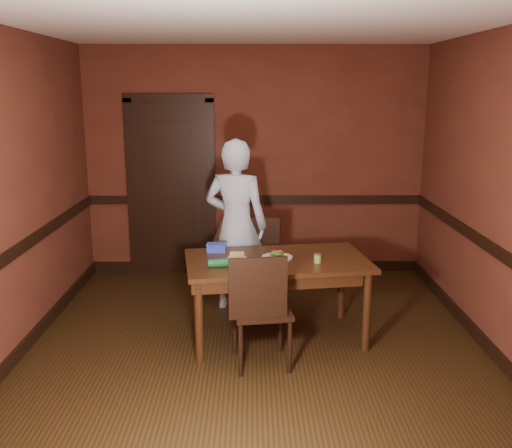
{
  "coord_description": "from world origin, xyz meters",
  "views": [
    {
      "loc": [
        -0.03,
        -4.51,
        2.21
      ],
      "look_at": [
        0.0,
        0.35,
        1.05
      ],
      "focal_mm": 40.0,
      "sensor_mm": 36.0,
      "label": 1
    }
  ],
  "objects_px": {
    "person": "(236,226)",
    "sandwich_plate": "(277,257)",
    "dining_table": "(277,299)",
    "chair_far": "(264,269)",
    "sauce_jar": "(318,258)",
    "chair_near": "(261,308)",
    "cheese_saucer": "(237,256)",
    "food_tub": "(217,248)"
  },
  "relations": [
    {
      "from": "dining_table",
      "to": "food_tub",
      "type": "height_order",
      "value": "food_tub"
    },
    {
      "from": "person",
      "to": "sauce_jar",
      "type": "xyz_separation_m",
      "value": [
        0.72,
        -0.86,
        -0.08
      ]
    },
    {
      "from": "chair_near",
      "to": "sandwich_plate",
      "type": "bearing_deg",
      "value": -114.44
    },
    {
      "from": "chair_far",
      "to": "food_tub",
      "type": "relative_size",
      "value": 5.15
    },
    {
      "from": "person",
      "to": "sandwich_plate",
      "type": "bearing_deg",
      "value": 131.79
    },
    {
      "from": "dining_table",
      "to": "cheese_saucer",
      "type": "xyz_separation_m",
      "value": [
        -0.35,
        0.02,
        0.39
      ]
    },
    {
      "from": "person",
      "to": "cheese_saucer",
      "type": "distance_m",
      "value": 0.73
    },
    {
      "from": "chair_near",
      "to": "cheese_saucer",
      "type": "bearing_deg",
      "value": -76.21
    },
    {
      "from": "chair_far",
      "to": "sauce_jar",
      "type": "relative_size",
      "value": 12.15
    },
    {
      "from": "sandwich_plate",
      "to": "chair_far",
      "type": "bearing_deg",
      "value": 101.19
    },
    {
      "from": "sandwich_plate",
      "to": "chair_near",
      "type": "bearing_deg",
      "value": -106.2
    },
    {
      "from": "dining_table",
      "to": "chair_near",
      "type": "distance_m",
      "value": 0.53
    },
    {
      "from": "person",
      "to": "chair_far",
      "type": "bearing_deg",
      "value": 158.73
    },
    {
      "from": "person",
      "to": "food_tub",
      "type": "bearing_deg",
      "value": 86.18
    },
    {
      "from": "chair_far",
      "to": "chair_near",
      "type": "bearing_deg",
      "value": -77.58
    },
    {
      "from": "chair_far",
      "to": "chair_near",
      "type": "xyz_separation_m",
      "value": [
        -0.04,
        -1.04,
        0.01
      ]
    },
    {
      "from": "chair_far",
      "to": "sauce_jar",
      "type": "xyz_separation_m",
      "value": [
        0.45,
        -0.66,
        0.31
      ]
    },
    {
      "from": "chair_near",
      "to": "food_tub",
      "type": "distance_m",
      "value": 0.89
    },
    {
      "from": "dining_table",
      "to": "chair_far",
      "type": "relative_size",
      "value": 1.66
    },
    {
      "from": "chair_near",
      "to": "person",
      "type": "relative_size",
      "value": 0.56
    },
    {
      "from": "chair_near",
      "to": "sauce_jar",
      "type": "xyz_separation_m",
      "value": [
        0.49,
        0.39,
        0.3
      ]
    },
    {
      "from": "sauce_jar",
      "to": "dining_table",
      "type": "bearing_deg",
      "value": 162.02
    },
    {
      "from": "chair_far",
      "to": "sauce_jar",
      "type": "distance_m",
      "value": 0.86
    },
    {
      "from": "dining_table",
      "to": "cheese_saucer",
      "type": "height_order",
      "value": "cheese_saucer"
    },
    {
      "from": "sauce_jar",
      "to": "person",
      "type": "bearing_deg",
      "value": 130.24
    },
    {
      "from": "chair_near",
      "to": "chair_far",
      "type": "bearing_deg",
      "value": -100.43
    },
    {
      "from": "chair_far",
      "to": "food_tub",
      "type": "bearing_deg",
      "value": -130.35
    },
    {
      "from": "sandwich_plate",
      "to": "sauce_jar",
      "type": "relative_size",
      "value": 3.49
    },
    {
      "from": "chair_far",
      "to": "sandwich_plate",
      "type": "relative_size",
      "value": 3.48
    },
    {
      "from": "chair_far",
      "to": "person",
      "type": "bearing_deg",
      "value": 158.93
    },
    {
      "from": "food_tub",
      "to": "chair_far",
      "type": "bearing_deg",
      "value": 37.92
    },
    {
      "from": "person",
      "to": "sandwich_plate",
      "type": "xyz_separation_m",
      "value": [
        0.38,
        -0.74,
        -0.1
      ]
    },
    {
      "from": "dining_table",
      "to": "chair_near",
      "type": "relative_size",
      "value": 1.64
    },
    {
      "from": "dining_table",
      "to": "sandwich_plate",
      "type": "distance_m",
      "value": 0.39
    },
    {
      "from": "chair_near",
      "to": "food_tub",
      "type": "relative_size",
      "value": 5.23
    },
    {
      "from": "dining_table",
      "to": "person",
      "type": "xyz_separation_m",
      "value": [
        -0.38,
        0.74,
        0.5
      ]
    },
    {
      "from": "sandwich_plate",
      "to": "cheese_saucer",
      "type": "height_order",
      "value": "sandwich_plate"
    },
    {
      "from": "chair_near",
      "to": "sandwich_plate",
      "type": "xyz_separation_m",
      "value": [
        0.15,
        0.5,
        0.28
      ]
    },
    {
      "from": "sauce_jar",
      "to": "food_tub",
      "type": "height_order",
      "value": "sauce_jar"
    },
    {
      "from": "chair_near",
      "to": "sandwich_plate",
      "type": "relative_size",
      "value": 3.53
    },
    {
      "from": "chair_near",
      "to": "sandwich_plate",
      "type": "height_order",
      "value": "chair_near"
    },
    {
      "from": "dining_table",
      "to": "chair_far",
      "type": "bearing_deg",
      "value": 92.57
    }
  ]
}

